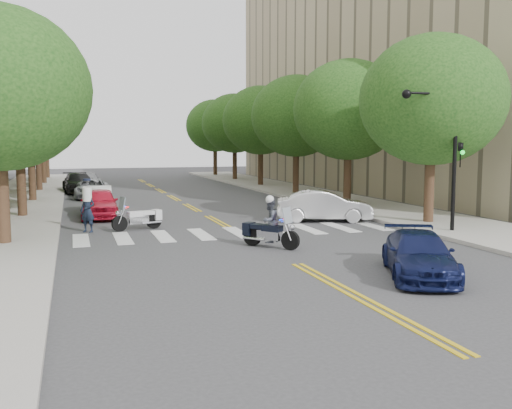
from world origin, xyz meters
name	(u,v)px	position (x,y,z in m)	size (l,w,h in m)	color
ground	(297,264)	(0.00, 0.00, 0.00)	(140.00, 140.00, 0.00)	#38383A
sidewalk_left	(21,201)	(-9.50, 22.00, 0.07)	(5.00, 60.00, 0.15)	#9E9991
sidewalk_right	(305,193)	(9.50, 22.00, 0.07)	(5.00, 60.00, 0.15)	#9E9991
building_right	(466,57)	(26.00, 26.00, 11.00)	(26.00, 44.00, 22.00)	tan
tree_l_1	(18,104)	(-8.80, 14.00, 5.55)	(6.40, 6.40, 8.45)	#382316
tree_l_2	(29,112)	(-8.80, 22.00, 5.55)	(6.40, 6.40, 8.45)	#382316
tree_l_3	(37,118)	(-8.80, 30.00, 5.55)	(6.40, 6.40, 8.45)	#382316
tree_l_4	(42,121)	(-8.80, 38.00, 5.55)	(6.40, 6.40, 8.45)	#382316
tree_l_5	(46,124)	(-8.80, 46.00, 5.55)	(6.40, 6.40, 8.45)	#382316
tree_r_0	(432,100)	(8.80, 6.00, 5.55)	(6.40, 6.40, 8.45)	#382316
tree_r_1	(348,110)	(8.80, 14.00, 5.55)	(6.40, 6.40, 8.45)	#382316
tree_r_2	(296,116)	(8.80, 22.00, 5.55)	(6.40, 6.40, 8.45)	#382316
tree_r_3	(261,120)	(8.80, 30.00, 5.55)	(6.40, 6.40, 8.45)	#382316
tree_r_4	(235,123)	(8.80, 38.00, 5.55)	(6.40, 6.40, 8.45)	#382316
tree_r_5	(215,126)	(8.80, 46.00, 5.55)	(6.40, 6.40, 8.45)	#382316
traffic_signal_pole	(445,142)	(7.72, 3.50, 3.72)	(2.82, 0.42, 6.00)	black
motorcycle_police	(268,224)	(0.10, 2.94, 0.83)	(1.60, 1.95, 1.86)	black
motorcycle_parked	(141,218)	(-3.69, 8.55, 0.50)	(2.17, 1.01, 1.44)	black
officer_standing	(88,211)	(-5.87, 8.50, 0.89)	(0.65, 0.43, 1.79)	black
convertible	(324,206)	(4.81, 8.50, 0.73)	(1.54, 4.43, 1.46)	silver
sedan_blue	(419,255)	(2.60, -2.51, 0.61)	(1.71, 4.20, 1.22)	#0F153F
parked_car_a	(99,203)	(-5.20, 13.00, 0.74)	(1.74, 4.32, 1.47)	red
parked_car_b	(97,200)	(-5.20, 15.28, 0.69)	(1.47, 4.21, 1.39)	white
parked_car_c	(92,189)	(-5.20, 23.50, 0.64)	(2.12, 4.61, 1.28)	gray
parked_car_d	(79,183)	(-5.98, 28.23, 0.73)	(2.04, 5.02, 1.46)	black
parked_car_e	(88,180)	(-5.20, 31.84, 0.71)	(1.67, 4.14, 1.41)	gray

